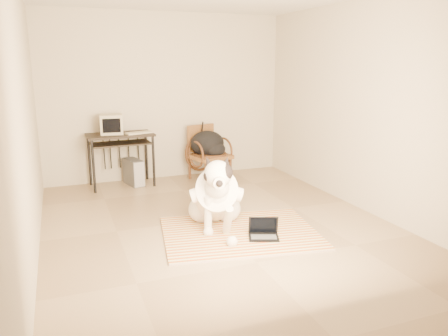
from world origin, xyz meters
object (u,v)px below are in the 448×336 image
laptop (263,232)px  backpack (209,144)px  crt_monitor (111,124)px  pc_tower (134,172)px  rattan_chair (208,153)px  dog (216,197)px  computer_desk (120,141)px

laptop → backpack: 2.64m
laptop → crt_monitor: (-1.26, 2.78, 0.91)m
pc_tower → backpack: 1.29m
pc_tower → rattan_chair: (1.22, -0.08, 0.24)m
pc_tower → backpack: backpack is taller
dog → pc_tower: (-0.59, 2.23, -0.18)m
laptop → rattan_chair: (0.26, 2.65, 0.37)m
computer_desk → rattan_chair: 1.43m
computer_desk → pc_tower: 0.54m
crt_monitor → pc_tower: bearing=-8.3°
pc_tower → rattan_chair: bearing=-3.9°
rattan_chair → pc_tower: bearing=176.1°
crt_monitor → backpack: 1.57m
dog → rattan_chair: 2.24m
laptop → computer_desk: (-1.15, 2.73, 0.64)m
computer_desk → backpack: size_ratio=1.83×
computer_desk → crt_monitor: size_ratio=2.80×
laptop → computer_desk: computer_desk is taller
pc_tower → dog: bearing=-75.2°
crt_monitor → rattan_chair: 1.62m
crt_monitor → rattan_chair: (1.52, -0.13, -0.53)m
dog → rattan_chair: size_ratio=1.49×
computer_desk → dog: bearing=-71.0°
dog → computer_desk: bearing=109.0°
rattan_chair → backpack: bearing=-99.0°
computer_desk → crt_monitor: (-0.12, 0.05, 0.27)m
laptop → crt_monitor: size_ratio=1.07×
pc_tower → computer_desk: bearing=-179.3°
rattan_chair → backpack: rattan_chair is taller
dog → pc_tower: 2.31m
crt_monitor → rattan_chair: crt_monitor is taller
backpack → rattan_chair: bearing=81.0°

